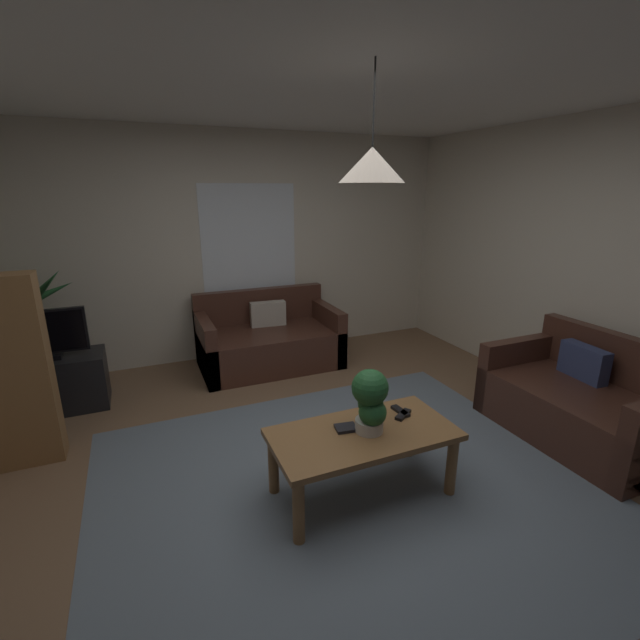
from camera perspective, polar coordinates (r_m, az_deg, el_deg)
floor at (r=3.31m, az=2.16°, el=-19.31°), size 5.03×5.20×0.02m
rug at (r=3.16m, az=3.82°, el=-21.04°), size 3.27×2.86×0.01m
wall_back at (r=5.21m, az=-10.25°, el=9.31°), size 5.15×0.06×2.57m
wall_right at (r=4.47m, az=33.55°, el=5.57°), size 0.06×5.20×2.57m
ceiling at (r=2.75m, az=2.84°, el=30.22°), size 5.03×5.20×0.02m
window_pane at (r=5.19m, az=-9.23°, el=10.56°), size 1.10×0.01×1.20m
couch_under_window at (r=4.99m, az=-6.70°, el=-2.85°), size 1.53×0.87×0.82m
couch_right_side at (r=4.15m, az=30.93°, el=-9.42°), size 0.87×1.37×0.82m
coffee_table at (r=2.92m, az=5.63°, el=-15.46°), size 1.18×0.59×0.46m
book_on_table_0 at (r=2.89m, az=3.39°, el=-13.87°), size 0.15×0.12×0.02m
remote_on_table_0 at (r=3.08m, az=10.79°, el=-12.03°), size 0.16×0.13×0.02m
remote_on_table_1 at (r=3.12m, az=10.45°, el=-11.60°), size 0.06×0.16×0.02m
potted_plant_on_table at (r=2.79m, az=6.61°, el=-10.31°), size 0.23×0.23×0.42m
tv_stand at (r=4.65m, az=-31.53°, el=-7.13°), size 0.90×0.44×0.50m
tv at (r=4.48m, az=-32.49°, el=-1.62°), size 0.70×0.16×0.45m
potted_palm_corner at (r=4.96m, az=-33.41°, el=-1.59°), size 0.89×0.86×1.27m
pendant_lamp at (r=2.47m, az=6.80°, el=19.45°), size 0.36×0.36×0.60m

